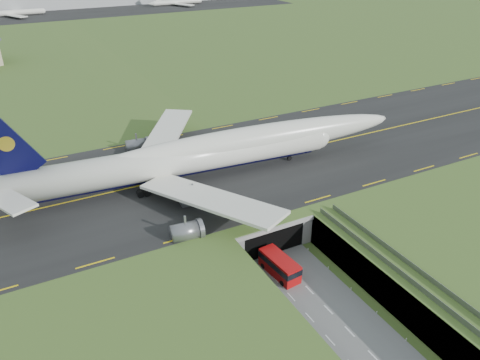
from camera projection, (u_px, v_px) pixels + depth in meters
ground at (299, 280)px, 77.80m from camera, size 900.00×900.00×0.00m
airfield_deck at (300, 266)px, 76.38m from camera, size 800.00×800.00×6.00m
trench_road at (326, 308)px, 71.88m from camera, size 12.00×75.00×0.20m
taxiway at (215, 169)px, 100.73m from camera, size 800.00×44.00×0.18m
tunnel_portal at (251, 216)px, 89.29m from camera, size 17.00×22.30×6.00m
guideway at (445, 306)px, 64.86m from camera, size 3.00×53.00×7.05m
jumbo_jet at (205, 154)px, 95.13m from camera, size 90.76×58.88×19.54m
shuttle_tram at (280, 266)px, 78.32m from camera, size 3.86×8.43×3.32m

